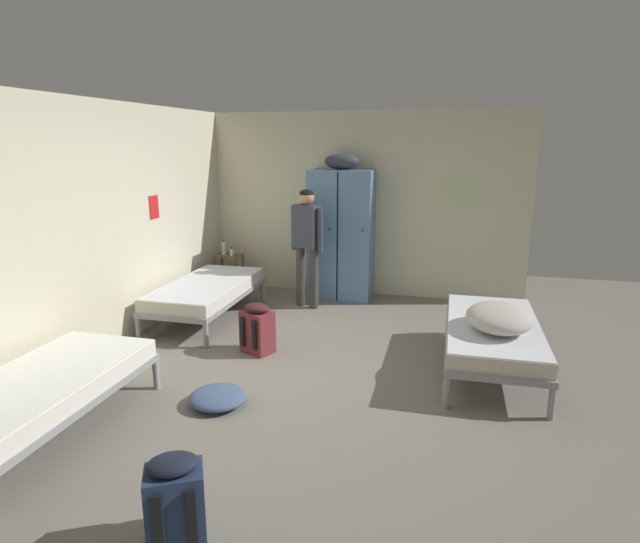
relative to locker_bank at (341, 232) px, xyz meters
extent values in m
plane|color=slate|center=(0.26, -2.58, -0.97)|extent=(9.16, 9.16, 0.00)
cube|color=beige|center=(0.26, 0.31, 0.36)|extent=(4.66, 0.06, 2.65)
cube|color=beige|center=(-2.04, -2.58, 0.36)|extent=(0.06, 5.72, 2.65)
cube|color=beige|center=(1.63, 0.28, 0.58)|extent=(0.55, 0.01, 0.40)
cube|color=red|center=(-2.00, -1.58, 0.48)|extent=(0.01, 0.20, 0.28)
cube|color=#5B84B2|center=(-0.23, 0.00, -0.04)|extent=(0.44, 0.52, 1.85)
cylinder|color=black|center=(-0.11, -0.27, 0.08)|extent=(0.02, 0.03, 0.02)
cube|color=#5B84B2|center=(0.23, 0.00, -0.04)|extent=(0.44, 0.52, 1.85)
cylinder|color=black|center=(0.35, -0.27, 0.08)|extent=(0.02, 0.03, 0.02)
ellipsoid|color=#333842|center=(0.00, 0.00, 0.99)|extent=(0.48, 0.36, 0.22)
cylinder|color=brown|center=(-1.88, -0.25, -0.69)|extent=(0.03, 0.03, 0.55)
cylinder|color=brown|center=(-1.53, -0.25, -0.69)|extent=(0.03, 0.03, 0.55)
cylinder|color=brown|center=(-1.88, 0.02, -0.69)|extent=(0.03, 0.03, 0.55)
cylinder|color=brown|center=(-1.53, 0.02, -0.69)|extent=(0.03, 0.03, 0.55)
cube|color=brown|center=(-1.71, -0.11, -0.78)|extent=(0.38, 0.30, 0.02)
cube|color=brown|center=(-1.71, -0.11, -0.41)|extent=(0.38, 0.30, 0.02)
cylinder|color=gray|center=(2.40, -1.19, -0.83)|extent=(0.06, 0.06, 0.28)
cylinder|color=gray|center=(1.56, -1.19, -0.83)|extent=(0.06, 0.06, 0.28)
cylinder|color=gray|center=(2.40, -3.03, -0.83)|extent=(0.06, 0.06, 0.28)
cylinder|color=gray|center=(1.56, -3.03, -0.83)|extent=(0.06, 0.06, 0.28)
cube|color=gray|center=(1.98, -2.11, -0.66)|extent=(0.90, 1.90, 0.06)
cube|color=beige|center=(1.98, -2.11, -0.56)|extent=(0.87, 1.84, 0.14)
cube|color=silver|center=(1.98, -2.11, -0.48)|extent=(0.86, 1.82, 0.01)
cylinder|color=gray|center=(-1.88, -2.30, -0.83)|extent=(0.06, 0.06, 0.28)
cylinder|color=gray|center=(-1.04, -2.30, -0.83)|extent=(0.06, 0.06, 0.28)
cylinder|color=gray|center=(-1.88, -0.46, -0.83)|extent=(0.06, 0.06, 0.28)
cylinder|color=gray|center=(-1.04, -0.46, -0.83)|extent=(0.06, 0.06, 0.28)
cube|color=gray|center=(-1.46, -1.38, -0.66)|extent=(0.90, 1.90, 0.06)
cube|color=silver|center=(-1.46, -1.38, -0.56)|extent=(0.87, 1.84, 0.14)
cube|color=silver|center=(-1.46, -1.38, -0.48)|extent=(0.86, 1.82, 0.01)
cylinder|color=gray|center=(-1.88, -3.32, -0.83)|extent=(0.06, 0.06, 0.28)
cylinder|color=gray|center=(-1.04, -3.32, -0.83)|extent=(0.06, 0.06, 0.28)
cube|color=gray|center=(-1.46, -4.24, -0.66)|extent=(0.90, 1.90, 0.06)
cube|color=silver|center=(-1.46, -4.24, -0.56)|extent=(0.87, 1.84, 0.14)
cube|color=white|center=(-1.46, -4.24, -0.48)|extent=(0.86, 1.82, 0.01)
ellipsoid|color=#B7B2A8|center=(2.01, -2.31, -0.36)|extent=(0.61, 0.78, 0.24)
cylinder|color=#3D3833|center=(-0.25, -0.61, -0.55)|extent=(0.12, 0.12, 0.84)
cylinder|color=#3D3833|center=(-0.46, -0.53, -0.55)|extent=(0.12, 0.12, 0.84)
cube|color=#333842|center=(-0.35, -0.57, 0.16)|extent=(0.40, 0.31, 0.57)
cylinder|color=#333842|center=(-0.15, -0.64, 0.11)|extent=(0.08, 0.08, 0.59)
cylinder|color=#333842|center=(-0.55, -0.49, 0.11)|extent=(0.08, 0.08, 0.59)
sphere|color=tan|center=(-0.35, -0.57, 0.54)|extent=(0.20, 0.20, 0.20)
ellipsoid|color=black|center=(-0.35, -0.57, 0.59)|extent=(0.19, 0.19, 0.11)
cylinder|color=#B2DBEA|center=(-1.79, -0.09, -0.30)|extent=(0.07, 0.07, 0.19)
cylinder|color=#2666B2|center=(-1.79, -0.09, -0.19)|extent=(0.04, 0.04, 0.03)
cylinder|color=white|center=(-1.64, -0.15, -0.35)|extent=(0.05, 0.05, 0.10)
cylinder|color=black|center=(-1.64, -0.15, -0.29)|extent=(0.03, 0.03, 0.03)
cube|color=navy|center=(0.11, -5.01, -0.74)|extent=(0.39, 0.36, 0.46)
ellipsoid|color=black|center=(0.04, -4.88, -0.82)|extent=(0.25, 0.18, 0.20)
ellipsoid|color=black|center=(0.11, -5.01, -0.47)|extent=(0.36, 0.33, 0.10)
cube|color=black|center=(0.25, -5.09, -0.72)|extent=(0.06, 0.04, 0.32)
cube|color=black|center=(0.09, -5.17, -0.72)|extent=(0.06, 0.04, 0.32)
cube|color=maroon|center=(-0.44, -2.27, -0.74)|extent=(0.39, 0.35, 0.46)
ellipsoid|color=#42191E|center=(-0.38, -2.13, -0.82)|extent=(0.25, 0.17, 0.20)
ellipsoid|color=#42191E|center=(-0.44, -2.27, -0.47)|extent=(0.35, 0.31, 0.10)
cube|color=black|center=(-0.42, -2.43, -0.72)|extent=(0.06, 0.04, 0.32)
cube|color=black|center=(-0.58, -2.36, -0.72)|extent=(0.06, 0.04, 0.32)
ellipsoid|color=#42567A|center=(-0.36, -3.46, -0.90)|extent=(0.50, 0.50, 0.14)
camera|label=1|loc=(1.51, -7.27, 1.25)|focal=29.43mm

